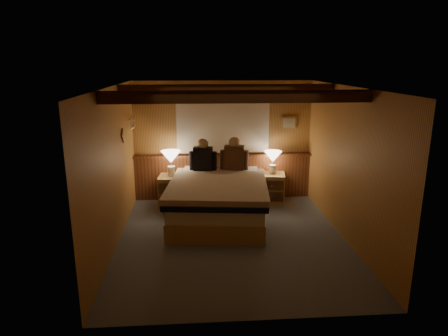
{
  "coord_description": "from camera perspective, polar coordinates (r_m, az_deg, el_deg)",
  "views": [
    {
      "loc": [
        -0.56,
        -5.87,
        2.75
      ],
      "look_at": [
        -0.1,
        0.4,
        1.08
      ],
      "focal_mm": 32.0,
      "sensor_mm": 36.0,
      "label": 1
    }
  ],
  "objects": [
    {
      "name": "coat_rail",
      "position": [
        7.62,
        -13.0,
        6.35
      ],
      "size": [
        0.05,
        0.55,
        0.24
      ],
      "color": "silver",
      "rests_on": "wall_left"
    },
    {
      "name": "ceiling_beams",
      "position": [
        6.07,
        1.12,
        10.74
      ],
      "size": [
        3.6,
        1.65,
        0.16
      ],
      "color": "#432310",
      "rests_on": "ceiling"
    },
    {
      "name": "framed_print",
      "position": [
        8.26,
        9.26,
        6.36
      ],
      "size": [
        0.3,
        0.04,
        0.25
      ],
      "color": "#A87E54",
      "rests_on": "wall_back"
    },
    {
      "name": "nightstand_right",
      "position": [
        8.14,
        6.73,
        -2.79
      ],
      "size": [
        0.6,
        0.55,
        0.58
      ],
      "rotation": [
        0.0,
        0.0,
        -0.15
      ],
      "color": "tan",
      "rests_on": "floor"
    },
    {
      "name": "ceiling",
      "position": [
        5.91,
        1.26,
        11.5
      ],
      "size": [
        4.2,
        4.2,
        0.0
      ],
      "primitive_type": "plane",
      "rotation": [
        3.14,
        0.0,
        0.0
      ],
      "color": "tan",
      "rests_on": "wall_back"
    },
    {
      "name": "person_left",
      "position": [
        7.65,
        -3.02,
        1.54
      ],
      "size": [
        0.53,
        0.25,
        0.64
      ],
      "rotation": [
        0.0,
        0.0,
        -0.12
      ],
      "color": "black",
      "rests_on": "bed"
    },
    {
      "name": "wainscot",
      "position": [
        8.25,
        -0.15,
        -1.04
      ],
      "size": [
        3.6,
        0.23,
        0.94
      ],
      "color": "brown",
      "rests_on": "wall_back"
    },
    {
      "name": "nightstand_left",
      "position": [
        7.92,
        -7.25,
        -3.24
      ],
      "size": [
        0.59,
        0.54,
        0.6
      ],
      "rotation": [
        0.0,
        0.0,
        -0.09
      ],
      "color": "tan",
      "rests_on": "floor"
    },
    {
      "name": "person_right",
      "position": [
        7.69,
        1.48,
        1.71
      ],
      "size": [
        0.54,
        0.28,
        0.67
      ],
      "rotation": [
        0.0,
        0.0,
        -0.18
      ],
      "color": "#492D1D",
      "rests_on": "bed"
    },
    {
      "name": "lamp_left",
      "position": [
        7.78,
        -7.6,
        1.37
      ],
      "size": [
        0.38,
        0.38,
        0.49
      ],
      "color": "silver",
      "rests_on": "nightstand_left"
    },
    {
      "name": "curtain_window",
      "position": [
        8.02,
        -0.15,
        6.09
      ],
      "size": [
        2.18,
        0.09,
        1.11
      ],
      "color": "#432310",
      "rests_on": "wall_back"
    },
    {
      "name": "lamp_right",
      "position": [
        8.01,
        7.0,
        1.45
      ],
      "size": [
        0.35,
        0.35,
        0.46
      ],
      "color": "silver",
      "rests_on": "nightstand_right"
    },
    {
      "name": "wall_right",
      "position": [
        6.52,
        17.16,
        0.46
      ],
      "size": [
        0.0,
        4.2,
        4.2
      ],
      "primitive_type": "plane",
      "rotation": [
        1.57,
        0.0,
        -1.57
      ],
      "color": "#C08F45",
      "rests_on": "floor"
    },
    {
      "name": "floor",
      "position": [
        6.51,
        1.14,
        -10.09
      ],
      "size": [
        4.2,
        4.2,
        0.0
      ],
      "primitive_type": "plane",
      "color": "#4C535B",
      "rests_on": "ground"
    },
    {
      "name": "wall_left",
      "position": [
        6.2,
        -15.6,
        -0.14
      ],
      "size": [
        0.0,
        4.2,
        4.2
      ],
      "primitive_type": "plane",
      "rotation": [
        1.57,
        0.0,
        1.57
      ],
      "color": "#C08F45",
      "rests_on": "floor"
    },
    {
      "name": "bed",
      "position": [
        7.1,
        -0.82,
        -4.57
      ],
      "size": [
        1.88,
        2.33,
        0.74
      ],
      "rotation": [
        0.0,
        0.0,
        -0.11
      ],
      "color": "tan",
      "rests_on": "floor"
    },
    {
      "name": "wall_front",
      "position": [
        4.12,
        3.95,
        -7.26
      ],
      "size": [
        3.6,
        0.0,
        3.6
      ],
      "primitive_type": "plane",
      "rotation": [
        -1.57,
        0.0,
        0.0
      ],
      "color": "#C08F45",
      "rests_on": "floor"
    },
    {
      "name": "wall_back",
      "position": [
        8.14,
        -0.18,
        3.93
      ],
      "size": [
        3.6,
        0.0,
        3.6
      ],
      "primitive_type": "plane",
      "rotation": [
        1.57,
        0.0,
        0.0
      ],
      "color": "#C08F45",
      "rests_on": "floor"
    },
    {
      "name": "duffel_bag",
      "position": [
        7.6,
        -6.72,
        -5.11
      ],
      "size": [
        0.58,
        0.43,
        0.37
      ],
      "rotation": [
        0.0,
        0.0,
        0.26
      ],
      "color": "black",
      "rests_on": "floor"
    }
  ]
}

